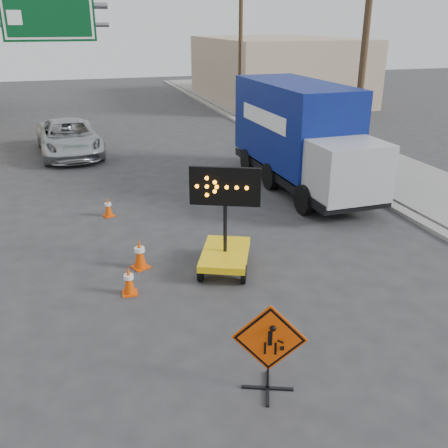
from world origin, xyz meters
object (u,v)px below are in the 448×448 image
construction_sign (269,346)px  pickup_truck (69,138)px  box_truck (300,142)px  arrow_board (225,247)px

construction_sign → pickup_truck: construction_sign is taller
construction_sign → box_truck: size_ratio=0.21×
arrow_board → pickup_truck: (-3.38, 13.17, 0.19)m
arrow_board → pickup_truck: bearing=128.2°
arrow_board → box_truck: box_truck is taller
arrow_board → pickup_truck: 13.59m
pickup_truck → arrow_board: bearing=-80.4°
construction_sign → arrow_board: bearing=103.6°
construction_sign → box_truck: bearing=84.1°
arrow_board → pickup_truck: size_ratio=0.47×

